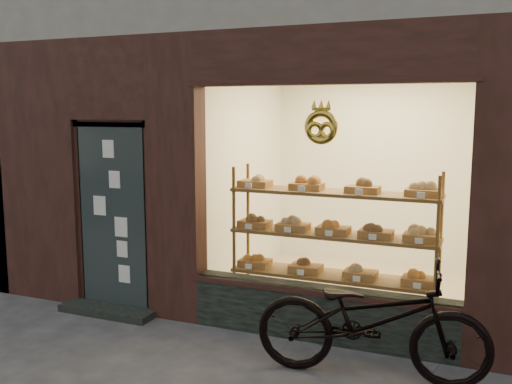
% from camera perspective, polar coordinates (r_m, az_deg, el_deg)
% --- Properties ---
extents(display_shelf, '(2.20, 0.45, 1.70)m').
position_cam_1_polar(display_shelf, '(6.14, 7.71, -5.47)').
color(display_shelf, brown).
rests_on(display_shelf, ground).
extents(bicycle, '(2.06, 0.92, 1.05)m').
position_cam_1_polar(bicycle, '(5.11, 11.42, -12.43)').
color(bicycle, black).
rests_on(bicycle, ground).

